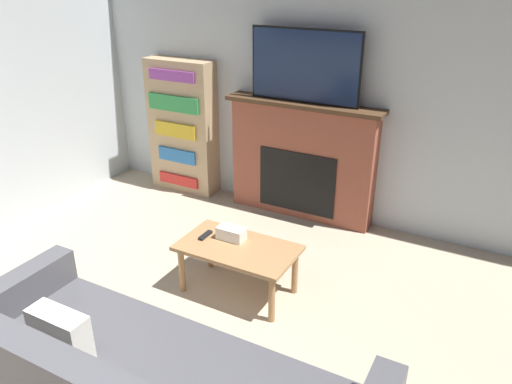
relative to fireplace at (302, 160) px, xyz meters
name	(u,v)px	position (x,y,z in m)	size (l,w,h in m)	color
wall_back	(327,85)	(0.17, 0.14, 0.75)	(6.21, 0.06, 2.70)	silver
fireplace	(302,160)	(0.00, 0.00, 0.00)	(1.59, 0.28, 1.19)	brown
tv	(305,66)	(0.00, -0.02, 0.93)	(1.09, 0.03, 0.68)	black
coffee_table	(238,253)	(0.13, -1.50, -0.24)	(0.92, 0.52, 0.42)	#A87A4C
tissue_box	(231,233)	(0.03, -1.43, -0.14)	(0.22, 0.12, 0.10)	white
remote_control	(205,235)	(-0.18, -1.49, -0.17)	(0.04, 0.15, 0.02)	black
bookshelf	(183,127)	(-1.44, -0.02, 0.14)	(0.79, 0.29, 1.48)	tan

